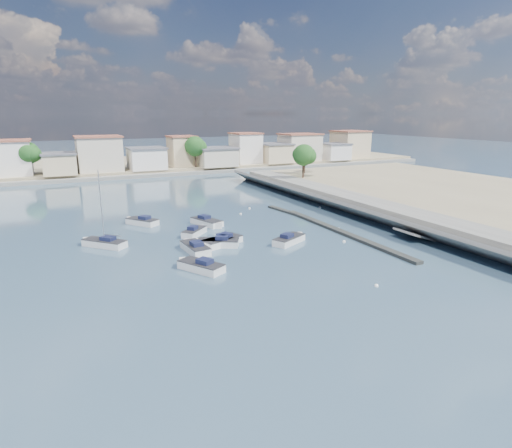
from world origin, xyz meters
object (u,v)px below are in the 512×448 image
at_px(motorboat_c, 216,243).
at_px(motorboat_g, 208,223).
at_px(motorboat_f, 141,222).
at_px(motorboat_d, 220,242).
at_px(motorboat_h, 290,240).
at_px(motorboat_a, 199,266).
at_px(motorboat_b, 195,232).
at_px(motorboat_e, 194,248).
at_px(sailboat, 103,243).

height_order(motorboat_c, motorboat_g, same).
bearing_deg(motorboat_f, motorboat_g, -28.33).
bearing_deg(motorboat_d, motorboat_c, -165.84).
distance_m(motorboat_c, motorboat_h, 8.77).
distance_m(motorboat_a, motorboat_b, 12.73).
xyz_separation_m(motorboat_b, motorboat_f, (-5.15, 8.29, 0.00)).
bearing_deg(motorboat_a, motorboat_e, 76.93).
bearing_deg(motorboat_a, motorboat_c, 57.79).
xyz_separation_m(motorboat_d, motorboat_g, (1.84, 9.36, 0.00)).
bearing_deg(motorboat_d, motorboat_h, -18.53).
relative_size(motorboat_a, motorboat_g, 0.90).
bearing_deg(motorboat_f, sailboat, -125.11).
bearing_deg(motorboat_c, motorboat_a, -122.21).
xyz_separation_m(motorboat_f, motorboat_g, (8.20, -4.42, 0.00)).
relative_size(motorboat_e, motorboat_g, 0.97).
distance_m(motorboat_d, motorboat_f, 15.18).
relative_size(motorboat_f, motorboat_h, 0.97).
relative_size(motorboat_e, motorboat_h, 1.11).
distance_m(motorboat_g, sailboat, 14.69).
bearing_deg(motorboat_b, motorboat_a, -105.82).
bearing_deg(motorboat_a, motorboat_h, 18.05).
bearing_deg(motorboat_h, motorboat_c, 163.31).
xyz_separation_m(motorboat_f, motorboat_h, (14.25, -16.43, 0.00)).
height_order(motorboat_b, sailboat, sailboat).
height_order(motorboat_d, motorboat_g, same).
xyz_separation_m(motorboat_a, sailboat, (-7.61, 12.10, 0.05)).
bearing_deg(motorboat_f, motorboat_b, -58.14).
height_order(motorboat_c, motorboat_h, same).
height_order(motorboat_g, motorboat_h, same).
bearing_deg(motorboat_g, motorboat_f, 151.67).
distance_m(motorboat_a, motorboat_f, 20.60).
bearing_deg(motorboat_a, motorboat_f, 94.68).
bearing_deg(sailboat, motorboat_a, -57.83).
bearing_deg(motorboat_a, motorboat_d, 55.26).
bearing_deg(motorboat_c, motorboat_f, 112.80).
height_order(motorboat_b, motorboat_h, same).
relative_size(motorboat_a, motorboat_b, 1.29).
distance_m(motorboat_d, sailboat, 13.40).
relative_size(motorboat_a, motorboat_e, 0.93).
bearing_deg(motorboat_e, motorboat_a, -103.07).
bearing_deg(motorboat_b, motorboat_g, 51.70).
relative_size(motorboat_b, motorboat_e, 0.72).
bearing_deg(motorboat_g, motorboat_a, -112.04).
distance_m(motorboat_b, motorboat_g, 4.92).
bearing_deg(motorboat_d, motorboat_e, -166.65).
distance_m(motorboat_f, sailboat, 10.31).
xyz_separation_m(motorboat_b, motorboat_e, (-2.08, -6.28, 0.00)).
bearing_deg(motorboat_h, motorboat_e, 170.53).
relative_size(motorboat_c, motorboat_d, 0.89).
distance_m(motorboat_g, motorboat_h, 13.45).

